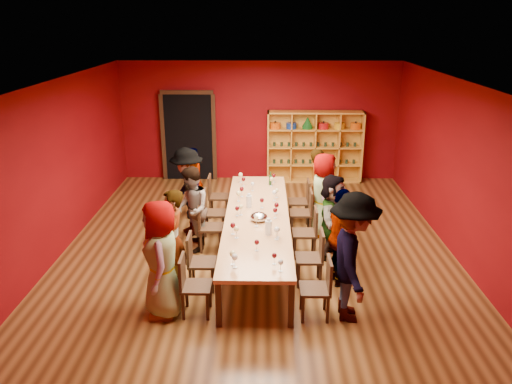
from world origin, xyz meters
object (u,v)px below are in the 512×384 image
person_left_4 (194,182)px  chair_person_right_4 (303,199)px  tasting_table (257,219)px  wine_bottle (270,180)px  person_left_1 (173,240)px  chair_person_right_0 (321,285)px  person_right_0 (353,258)px  person_left_3 (188,192)px  chair_person_left_0 (190,282)px  chair_person_left_3 (211,210)px  shelving_unit (314,143)px  person_left_0 (161,259)px  person_right_4 (318,186)px  chair_person_left_2 (207,224)px  spittoon_bowl (259,217)px  chair_person_right_2 (309,230)px  person_right_1 (341,238)px  person_right_3 (323,195)px  person_right_2 (332,216)px  chair_person_left_1 (197,259)px  chair_person_right_3 (305,210)px  chair_person_left_4 (215,194)px  chair_person_right_1 (314,255)px  person_left_2 (192,209)px

person_left_4 → chair_person_right_4: 2.28m
tasting_table → wine_bottle: (0.25, 1.70, 0.16)m
person_left_1 → chair_person_right_0: size_ratio=1.81×
person_left_4 → person_right_0: 4.61m
person_left_3 → person_left_1: bearing=-20.8°
chair_person_left_0 → chair_person_left_3: 2.77m
shelving_unit → chair_person_right_0: shelving_unit is taller
person_left_0 → chair_person_right_0: (2.21, -0.05, -0.36)m
shelving_unit → person_left_0: size_ratio=1.41×
chair_person_left_0 → chair_person_right_0: (1.82, -0.05, 0.00)m
person_left_0 → person_right_4: size_ratio=1.11×
chair_person_left_2 → spittoon_bowl: (0.94, -0.44, 0.32)m
chair_person_left_3 → chair_person_right_2: (1.82, -0.92, 0.00)m
chair_person_left_0 → person_right_1: bearing=21.8°
person_left_0 → person_left_3: (-0.04, 2.77, 0.01)m
person_right_0 → person_right_3: person_right_0 is taller
person_right_0 → person_right_2: 1.91m
chair_person_left_1 → wine_bottle: bearing=67.8°
person_right_2 → person_right_4: 1.57m
chair_person_left_1 → person_left_4: person_left_4 is taller
person_right_2 → chair_person_right_3: size_ratio=1.70×
chair_person_right_0 → chair_person_right_2: bearing=90.0°
chair_person_right_0 → person_right_0: size_ratio=0.48×
person_left_3 → chair_person_left_4: (0.42, 0.93, -0.36)m
chair_person_left_0 → chair_person_right_0: same height
chair_person_left_0 → chair_person_left_1: size_ratio=1.00×
chair_person_right_0 → chair_person_right_4: size_ratio=1.00×
chair_person_left_4 → person_left_4: size_ratio=0.60×
chair_person_left_2 → person_left_3: person_left_3 is taller
person_left_3 → chair_person_left_4: 1.08m
chair_person_right_3 → chair_person_right_4: bearing=90.0°
shelving_unit → chair_person_right_2: 4.38m
chair_person_left_0 → chair_person_right_3: same height
chair_person_left_4 → person_right_4: 2.16m
chair_person_right_1 → chair_person_right_3: size_ratio=1.00×
shelving_unit → chair_person_left_0: size_ratio=2.70×
person_right_1 → person_right_2: size_ratio=1.05×
person_left_1 → person_right_1: (2.57, 0.17, -0.01)m
chair_person_left_1 → tasting_table: bearing=51.4°
person_left_3 → spittoon_bowl: person_left_3 is taller
person_right_0 → chair_person_right_3: (-0.42, 2.84, -0.43)m
shelving_unit → person_left_2: bearing=-122.1°
chair_person_left_0 → spittoon_bowl: 1.92m
chair_person_left_1 → chair_person_right_0: same height
chair_person_left_0 → person_right_2: bearing=40.0°
person_left_2 → person_left_4: bearing=173.3°
tasting_table → person_left_2: (-1.17, 0.22, 0.08)m
person_left_0 → chair_person_left_1: (0.39, 0.72, -0.36)m
chair_person_left_3 → chair_person_right_0: bearing=-57.2°
chair_person_left_3 → chair_person_right_4: bearing=19.6°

